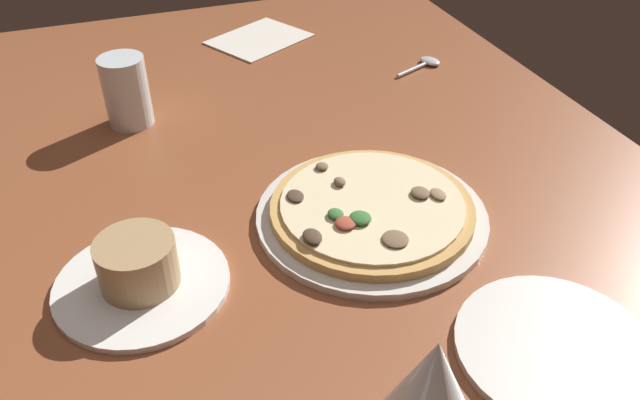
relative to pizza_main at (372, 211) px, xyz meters
The scene contains 8 objects.
dining_table 12.98cm from the pizza_main, 70.77° to the left, with size 150.00×110.00×4.00cm, color brown.
pizza_main is the anchor object (origin of this frame).
ramekin_on_saucer 28.00cm from the pizza_main, 94.74° to the left, with size 18.77×18.77×6.24cm.
wine_glass_far 35.88cm from the pizza_main, 162.12° to the left, with size 7.35×7.35×17.02cm.
water_glass 42.29cm from the pizza_main, 35.65° to the left, with size 6.69×6.69×10.51cm.
side_plate 26.35cm from the pizza_main, 161.51° to the right, with size 19.35×19.35×0.90cm, color silver.
paper_menu 58.35cm from the pizza_main, ahead, with size 13.50×17.12×0.30cm, color silver.
spoon 45.70cm from the pizza_main, 35.96° to the right, with size 5.93×10.05×1.00cm.
Camera 1 is at (-59.82, 15.20, 52.82)cm, focal length 36.01 mm.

